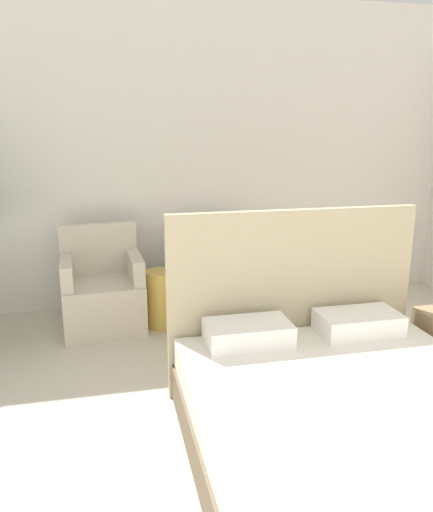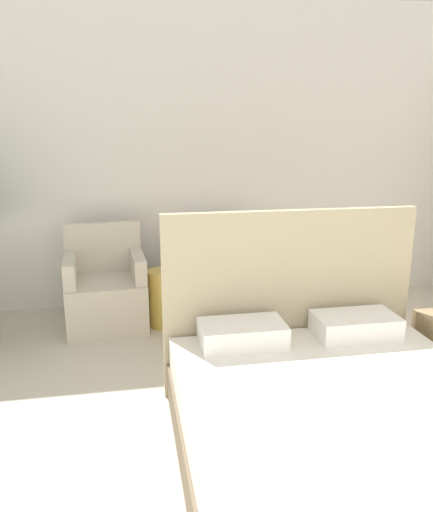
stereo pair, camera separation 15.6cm
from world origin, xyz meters
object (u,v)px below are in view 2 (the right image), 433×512
bed (348,434)px  side_table (164,298)px  armchair_near_window_left (106,295)px  armchair_near_window_right (218,288)px

bed → side_table: 2.31m
armchair_near_window_left → armchair_near_window_right: bearing=-3.6°
armchair_near_window_right → armchair_near_window_left: bearing=-173.0°
armchair_near_window_left → side_table: 0.51m
bed → side_table: size_ratio=4.19×
armchair_near_window_right → side_table: armchair_near_window_right is taller
armchair_near_window_left → armchair_near_window_right: size_ratio=1.00×
bed → side_table: (-0.75, 2.18, 0.00)m
armchair_near_window_left → side_table: (0.50, -0.07, -0.03)m
armchair_near_window_left → side_table: armchair_near_window_left is taller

